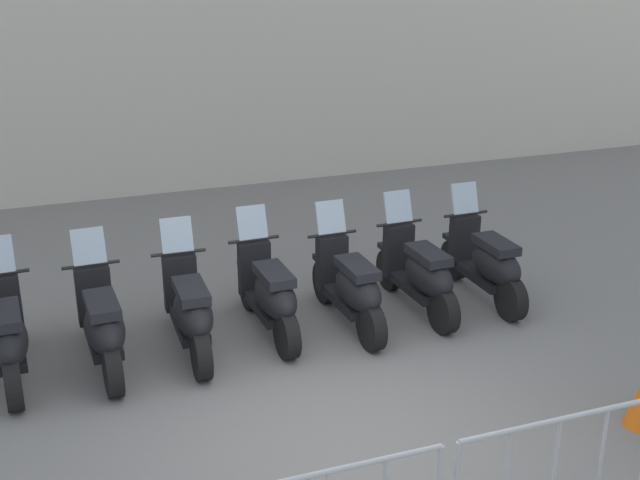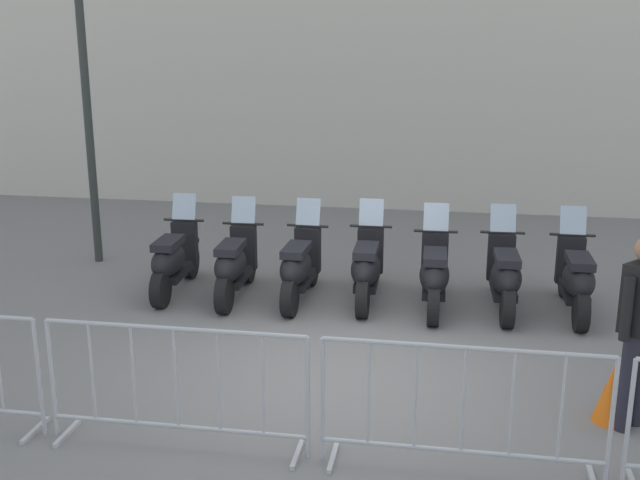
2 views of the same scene
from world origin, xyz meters
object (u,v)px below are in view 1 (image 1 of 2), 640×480
at_px(motorcycle_1, 102,325).
at_px(motorcycle_4, 350,287).
at_px(motorcycle_2, 190,311).
at_px(barrier_segment_3, 599,476).
at_px(motorcycle_3, 269,294).
at_px(motorcycle_5, 420,274).
at_px(motorcycle_0, 7,336).
at_px(motorcycle_6, 486,263).

height_order(motorcycle_1, motorcycle_4, same).
distance_m(motorcycle_2, barrier_segment_3, 4.18).
height_order(motorcycle_3, motorcycle_5, same).
xyz_separation_m(motorcycle_0, barrier_segment_3, (4.33, -2.94, 0.07)).
distance_m(motorcycle_1, motorcycle_4, 2.55).
bearing_deg(barrier_segment_3, motorcycle_3, 117.82).
bearing_deg(motorcycle_4, motorcycle_5, 16.45).
xyz_separation_m(motorcycle_3, motorcycle_5, (1.68, 0.28, 0.00)).
relative_size(motorcycle_1, barrier_segment_3, 0.78).
relative_size(motorcycle_2, barrier_segment_3, 0.79).
bearing_deg(motorcycle_4, motorcycle_3, -177.46).
distance_m(motorcycle_1, motorcycle_6, 4.25).
distance_m(motorcycle_0, motorcycle_3, 2.55).
bearing_deg(motorcycle_0, motorcycle_3, 12.60).
bearing_deg(motorcycle_0, motorcycle_5, 11.35).
height_order(motorcycle_4, motorcycle_5, same).
bearing_deg(motorcycle_1, motorcycle_6, 12.48).
bearing_deg(motorcycle_1, motorcycle_0, -173.35).
distance_m(motorcycle_6, barrier_segment_3, 4.01).
xyz_separation_m(motorcycle_4, motorcycle_6, (1.65, 0.42, 0.00)).
height_order(motorcycle_2, motorcycle_5, same).
xyz_separation_m(motorcycle_3, motorcycle_6, (2.51, 0.46, 0.00)).
bearing_deg(motorcycle_3, motorcycle_0, -167.40).
bearing_deg(motorcycle_5, motorcycle_3, -170.53).
bearing_deg(motorcycle_4, motorcycle_2, -169.57).
distance_m(motorcycle_1, motorcycle_2, 0.85).
bearing_deg(barrier_segment_3, motorcycle_4, 105.60).
relative_size(motorcycle_0, motorcycle_6, 1.00).
height_order(motorcycle_2, motorcycle_4, same).
xyz_separation_m(motorcycle_0, motorcycle_1, (0.85, 0.10, 0.00)).
bearing_deg(motorcycle_2, motorcycle_6, 12.40).
xyz_separation_m(motorcycle_1, motorcycle_5, (3.32, 0.74, 0.00)).
bearing_deg(motorcycle_4, barrier_segment_3, -74.40).
distance_m(motorcycle_1, motorcycle_3, 1.71).
relative_size(motorcycle_0, motorcycle_2, 0.99).
xyz_separation_m(motorcycle_1, motorcycle_6, (4.15, 0.92, 0.00)).
distance_m(motorcycle_3, barrier_segment_3, 3.95).
height_order(motorcycle_5, motorcycle_6, same).
distance_m(motorcycle_2, motorcycle_5, 2.56).
relative_size(motorcycle_5, motorcycle_6, 1.00).
relative_size(motorcycle_1, motorcycle_4, 1.00).
relative_size(motorcycle_2, motorcycle_5, 1.01).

